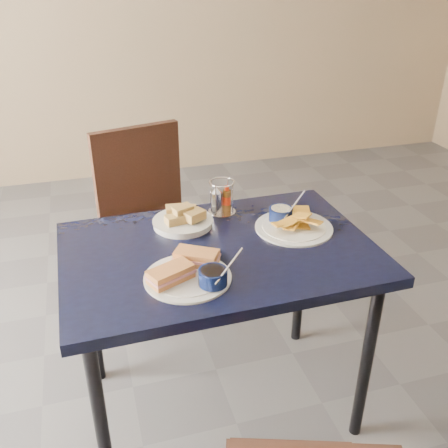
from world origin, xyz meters
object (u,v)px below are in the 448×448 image
object	(u,v)px
dining_table	(219,266)
sandwich_plate	(191,272)
chair_far	(153,210)
condiment_caddy	(221,200)
plantain_plate	(290,222)
bread_basket	(183,219)

from	to	relation	value
dining_table	sandwich_plate	distance (m)	0.23
sandwich_plate	chair_far	bearing A→B (deg)	89.00
condiment_caddy	sandwich_plate	bearing A→B (deg)	-117.35
plantain_plate	condiment_caddy	size ratio (longest dim) A/B	2.14
sandwich_plate	condiment_caddy	xyz separation A→B (m)	(0.22, 0.42, 0.03)
dining_table	bread_basket	world-z (taller)	bread_basket
chair_far	condiment_caddy	distance (m)	0.62
sandwich_plate	condiment_caddy	size ratio (longest dim) A/B	2.23
dining_table	plantain_plate	xyz separation A→B (m)	(0.30, 0.08, 0.09)
bread_basket	sandwich_plate	bearing A→B (deg)	-98.24
dining_table	plantain_plate	distance (m)	0.32
sandwich_plate	plantain_plate	bearing A→B (deg)	27.96
dining_table	condiment_caddy	world-z (taller)	condiment_caddy
chair_far	dining_table	bearing A→B (deg)	-81.38
chair_far	bread_basket	bearing A→B (deg)	-86.56
dining_table	bread_basket	size ratio (longest dim) A/B	4.89
dining_table	chair_far	world-z (taller)	chair_far
sandwich_plate	condiment_caddy	distance (m)	0.48
dining_table	condiment_caddy	size ratio (longest dim) A/B	8.05
dining_table	chair_far	xyz separation A→B (m)	(-0.12, 0.79, -0.13)
bread_basket	plantain_plate	bearing A→B (deg)	-18.11
sandwich_plate	bread_basket	world-z (taller)	sandwich_plate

